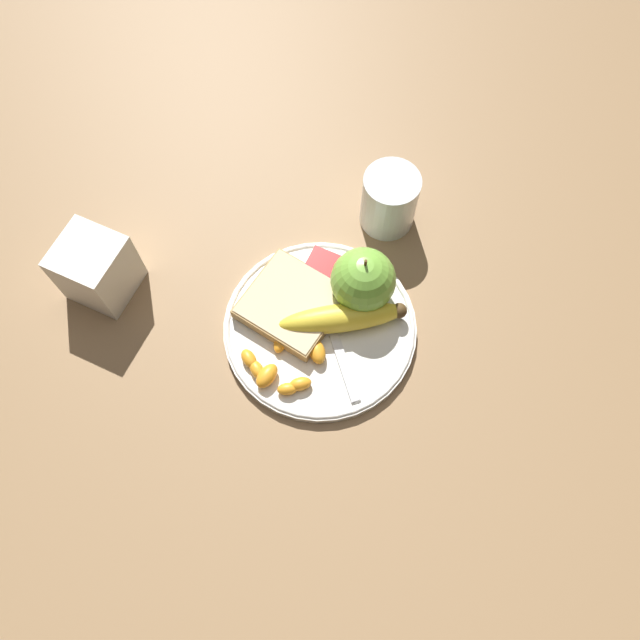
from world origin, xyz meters
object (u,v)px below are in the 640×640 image
at_px(plate, 320,327).
at_px(juice_glass, 389,201).
at_px(apple, 363,280).
at_px(banana, 343,318).
at_px(condiment_caddy, 97,269).
at_px(bread_slice, 292,304).
at_px(fork, 332,330).
at_px(jam_packet, 325,266).

xyz_separation_m(plate, juice_glass, (-0.01, -0.19, 0.03)).
xyz_separation_m(apple, banana, (0.01, 0.05, -0.02)).
xyz_separation_m(banana, condiment_caddy, (0.31, 0.08, 0.02)).
bearing_deg(bread_slice, apple, -143.73).
distance_m(bread_slice, fork, 0.06).
bearing_deg(apple, condiment_caddy, 21.18).
xyz_separation_m(banana, fork, (0.01, 0.02, -0.02)).
xyz_separation_m(plate, fork, (-0.02, -0.00, 0.01)).
distance_m(plate, juice_glass, 0.20).
xyz_separation_m(juice_glass, fork, (-0.00, 0.19, -0.03)).
bearing_deg(fork, condiment_caddy, 59.69).
bearing_deg(fork, bread_slice, 40.31).
height_order(juice_glass, apple, apple).
height_order(apple, banana, apple).
bearing_deg(juice_glass, bread_slice, 72.86).
height_order(apple, fork, apple).
height_order(fork, condiment_caddy, condiment_caddy).
relative_size(apple, jam_packet, 2.02).
distance_m(fork, condiment_caddy, 0.31).
bearing_deg(juice_glass, jam_packet, 70.51).
relative_size(banana, jam_packet, 3.42).
height_order(juice_glass, bread_slice, juice_glass).
relative_size(banana, fork, 1.14).
bearing_deg(banana, apple, -96.47).
bearing_deg(fork, plate, 50.75).
bearing_deg(condiment_caddy, bread_slice, -164.23).
bearing_deg(apple, jam_packet, -12.32).
xyz_separation_m(jam_packet, condiment_caddy, (0.26, 0.14, 0.02)).
height_order(juice_glass, fork, juice_glass).
bearing_deg(plate, apple, -115.55).
bearing_deg(jam_packet, juice_glass, -109.49).
height_order(plate, fork, fork).
distance_m(juice_glass, jam_packet, 0.13).
distance_m(bread_slice, jam_packet, 0.07).
bearing_deg(condiment_caddy, fork, -168.81).
height_order(juice_glass, banana, juice_glass).
distance_m(plate, apple, 0.08).
distance_m(apple, banana, 0.05).
relative_size(plate, apple, 2.71).
bearing_deg(fork, jam_packet, -10.72).
height_order(bread_slice, fork, bread_slice).
bearing_deg(banana, condiment_caddy, 13.56).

